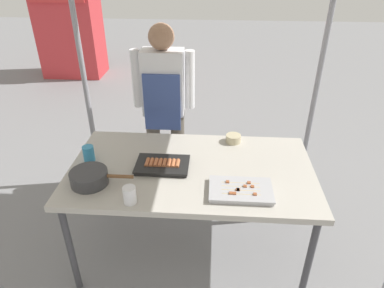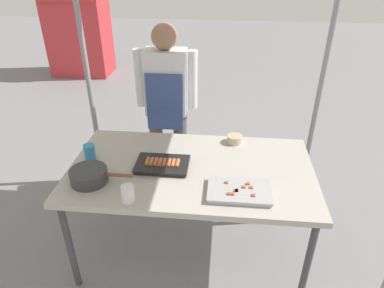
% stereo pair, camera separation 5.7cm
% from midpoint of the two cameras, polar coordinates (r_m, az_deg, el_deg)
% --- Properties ---
extents(ground_plane, '(18.00, 18.00, 0.00)m').
position_cam_midpoint_polar(ground_plane, '(2.78, -0.69, -16.79)').
color(ground_plane, slate).
extents(stall_table, '(1.60, 0.90, 0.75)m').
position_cam_midpoint_polar(stall_table, '(2.32, -0.79, -4.96)').
color(stall_table, '#B7B2A8').
rests_on(stall_table, ground).
extents(tray_grilled_sausages, '(0.35, 0.23, 0.05)m').
position_cam_midpoint_polar(tray_grilled_sausages, '(2.29, -5.60, -3.45)').
color(tray_grilled_sausages, black).
rests_on(tray_grilled_sausages, stall_table).
extents(tray_meat_skewers, '(0.37, 0.24, 0.04)m').
position_cam_midpoint_polar(tray_meat_skewers, '(2.08, 7.24, -7.59)').
color(tray_meat_skewers, '#ADADB2').
rests_on(tray_meat_skewers, stall_table).
extents(cooking_wok, '(0.39, 0.23, 0.09)m').
position_cam_midpoint_polar(cooking_wok, '(2.22, -17.23, -5.20)').
color(cooking_wok, '#38383A').
rests_on(cooking_wok, stall_table).
extents(condiment_bowl, '(0.11, 0.11, 0.06)m').
position_cam_midpoint_polar(condiment_bowl, '(2.57, 6.19, 0.90)').
color(condiment_bowl, '#BFB28C').
rests_on(condiment_bowl, stall_table).
extents(drink_cup_near_edge, '(0.08, 0.08, 0.11)m').
position_cam_midpoint_polar(drink_cup_near_edge, '(2.43, -17.28, -1.54)').
color(drink_cup_near_edge, '#338CBF').
rests_on(drink_cup_near_edge, stall_table).
extents(drink_cup_by_wok, '(0.07, 0.07, 0.11)m').
position_cam_midpoint_polar(drink_cup_by_wok, '(2.01, -11.03, -8.25)').
color(drink_cup_by_wok, white).
rests_on(drink_cup_by_wok, stall_table).
extents(vendor_woman, '(0.52, 0.22, 1.51)m').
position_cam_midpoint_polar(vendor_woman, '(2.96, -5.20, 7.34)').
color(vendor_woman, '#595147').
rests_on(vendor_woman, ground).
extents(neighbor_stall_left, '(0.97, 0.65, 1.77)m').
position_cam_midpoint_polar(neighbor_stall_left, '(6.41, -19.88, 18.36)').
color(neighbor_stall_left, '#C63338').
rests_on(neighbor_stall_left, ground).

